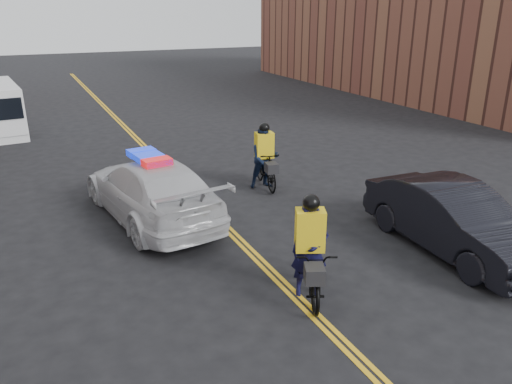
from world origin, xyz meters
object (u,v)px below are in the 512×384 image
object	(u,v)px
dark_sedan	(454,219)
cyclist_far	(264,162)
cyclist_near	(309,261)
police_cruiser	(151,189)

from	to	relation	value
dark_sedan	cyclist_far	bearing A→B (deg)	111.49
dark_sedan	cyclist_near	size ratio (longest dim) A/B	2.11
police_cruiser	cyclist_near	xyz separation A→B (m)	(1.83, -5.23, -0.09)
cyclist_far	dark_sedan	bearing A→B (deg)	-61.81
police_cruiser	cyclist_near	size ratio (longest dim) A/B	2.58
police_cruiser	cyclist_far	world-z (taller)	cyclist_far
cyclist_near	dark_sedan	bearing A→B (deg)	27.12
police_cruiser	dark_sedan	size ratio (longest dim) A/B	1.23
dark_sedan	cyclist_far	size ratio (longest dim) A/B	2.26
cyclist_near	cyclist_far	xyz separation A→B (m)	(2.04, 6.14, 0.09)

